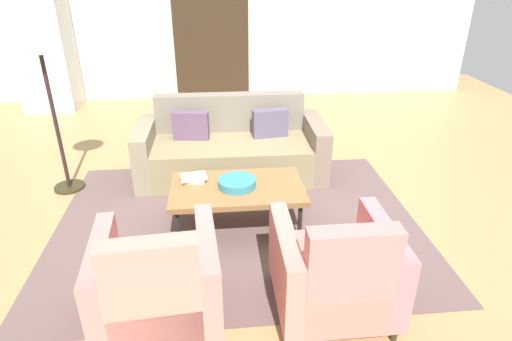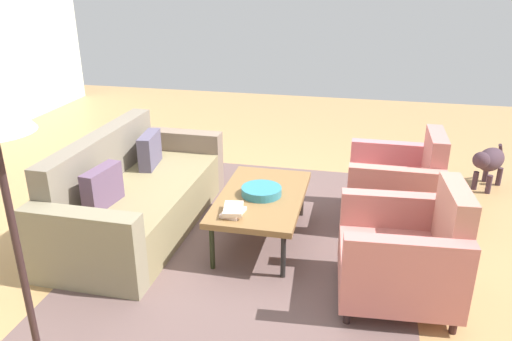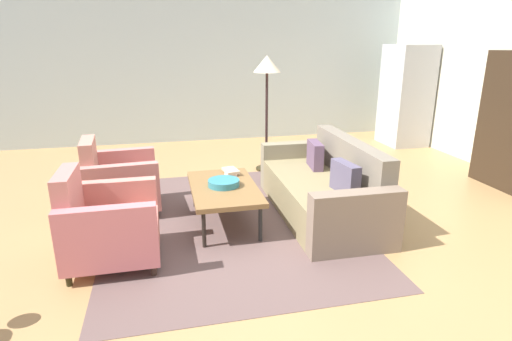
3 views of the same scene
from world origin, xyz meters
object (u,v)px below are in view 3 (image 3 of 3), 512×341
object	(u,v)px
armchair_right	(105,227)
fruit_bowl	(224,183)
couch	(326,190)
refrigerator	(406,96)
floor_lamp	(267,75)
armchair_left	(117,183)
book_stack	(231,172)
coffee_table	(224,189)

from	to	relation	value
armchair_right	fruit_bowl	world-z (taller)	armchair_right
couch	refrigerator	bearing A→B (deg)	-42.92
couch	fruit_bowl	distance (m)	1.20
floor_lamp	fruit_bowl	bearing A→B (deg)	-27.43
armchair_left	refrigerator	bearing A→B (deg)	109.76
couch	fruit_bowl	bearing A→B (deg)	90.65
book_stack	floor_lamp	distance (m)	1.89
armchair_right	book_stack	xyz separation A→B (m)	(-0.99, 1.31, 0.11)
couch	floor_lamp	xyz separation A→B (m)	(-1.80, -0.25, 1.16)
refrigerator	armchair_right	bearing A→B (deg)	-55.81
armchair_right	refrigerator	xyz separation A→B (m)	(-3.44, 5.07, 0.58)
armchair_left	refrigerator	xyz separation A→B (m)	(-2.25, 5.07, 0.58)
couch	refrigerator	xyz separation A→B (m)	(-2.84, 2.72, 0.64)
couch	refrigerator	world-z (taller)	refrigerator
armchair_left	coffee_table	bearing A→B (deg)	58.81
coffee_table	fruit_bowl	world-z (taller)	fruit_bowl
fruit_bowl	book_stack	xyz separation A→B (m)	(-0.39, 0.14, -0.00)
coffee_table	couch	bearing A→B (deg)	89.95
book_stack	refrigerator	world-z (taller)	refrigerator
armchair_left	floor_lamp	size ratio (longest dim) A/B	0.51
refrigerator	couch	bearing A→B (deg)	-43.67
coffee_table	refrigerator	world-z (taller)	refrigerator
armchair_right	fruit_bowl	size ratio (longest dim) A/B	2.60
fruit_bowl	refrigerator	distance (m)	4.85
coffee_table	armchair_right	bearing A→B (deg)	-62.77
armchair_left	floor_lamp	bearing A→B (deg)	115.65
couch	fruit_bowl	size ratio (longest dim) A/B	6.24
book_stack	refrigerator	xyz separation A→B (m)	(-2.45, 3.76, 0.47)
floor_lamp	book_stack	bearing A→B (deg)	-29.34
coffee_table	armchair_left	xyz separation A→B (m)	(-0.60, -1.17, -0.05)
floor_lamp	coffee_table	bearing A→B (deg)	-27.41
couch	refrigerator	distance (m)	3.98
book_stack	floor_lamp	bearing A→B (deg)	150.66
refrigerator	floor_lamp	distance (m)	3.19
fruit_bowl	armchair_left	bearing A→B (deg)	-117.01
armchair_right	floor_lamp	bearing A→B (deg)	138.52
coffee_table	armchair_right	size ratio (longest dim) A/B	1.36
armchair_right	floor_lamp	xyz separation A→B (m)	(-2.40, 2.10, 1.10)
coffee_table	armchair_right	xyz separation A→B (m)	(0.60, -1.17, -0.05)
armchair_left	book_stack	world-z (taller)	armchair_left
refrigerator	floor_lamp	xyz separation A→B (m)	(1.05, -2.97, 0.52)
couch	coffee_table	xyz separation A→B (m)	(-0.00, -1.19, 0.10)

